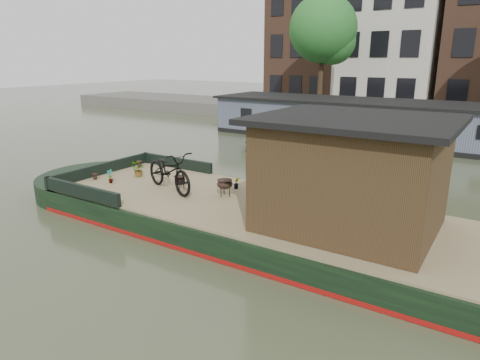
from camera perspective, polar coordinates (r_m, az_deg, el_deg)
The scene contains 19 objects.
ground at distance 10.91m, azimuth 2.96°, elevation -6.92°, with size 120.00×120.00×0.00m, color #373F28.
houseboat_hull at distance 11.48m, azimuth -2.81°, elevation -4.26°, with size 14.01×4.02×0.60m.
houseboat_deck at distance 10.68m, azimuth 3.00°, elevation -3.83°, with size 11.80×3.80×0.05m, color #796A4B.
bow_bulwark at distance 13.74m, azimuth -15.61°, elevation 0.97°, with size 3.00×4.00×0.35m.
cabin at distance 9.47m, azimuth 14.65°, elevation 1.01°, with size 4.00×3.50×2.42m.
bicycle at distance 12.04m, azimuth -9.42°, elevation 1.23°, with size 0.76×2.18×1.14m, color black.
potted_plant_a at distance 13.26m, azimuth -16.93°, elevation 0.48°, with size 0.22×0.15×0.42m, color brown.
potted_plant_b at distance 12.16m, azimuth -0.52°, elevation -0.40°, with size 0.18×0.14×0.33m, color brown.
potted_plant_c at distance 13.73m, azimuth -13.50°, elevation 1.35°, with size 0.41×0.36×0.46m, color brown.
potted_plant_d at distance 11.95m, azimuth 7.93°, elevation -0.42°, with size 0.28×0.28×0.50m, color brown.
brazier_front at distance 11.48m, azimuth -2.03°, elevation -1.06°, with size 0.43×0.43×0.46m, color black, non-canonical shape.
brazier_rear at distance 12.20m, azimuth -8.01°, elevation -0.35°, with size 0.36×0.36×0.39m, color black, non-canonical shape.
bollard_port at distance 14.98m, azimuth -13.29°, elevation 2.09°, with size 0.19×0.19×0.22m, color black.
bollard_stbd at distance 13.82m, azimuth -18.79°, elevation 0.44°, with size 0.17×0.17×0.19m, color black.
dinghy at distance 20.37m, azimuth 5.37°, elevation 4.89°, with size 2.48×3.48×0.72m, color black.
far_houseboat at distance 23.50m, azimuth 20.48°, elevation 6.94°, with size 20.40×4.40×2.11m.
quay at distance 29.89m, azimuth 23.23°, elevation 7.37°, with size 60.00×6.00×0.90m, color #47443F.
townhouse_row at distance 36.74m, azimuth 26.91°, elevation 20.03°, with size 27.25×8.00×16.50m.
tree_left at distance 30.07m, azimuth 11.30°, elevation 18.79°, with size 4.40×4.40×7.40m.
Camera 1 is at (4.98, -8.73, 4.23)m, focal length 32.00 mm.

